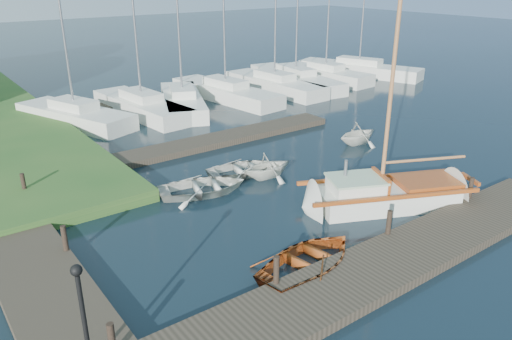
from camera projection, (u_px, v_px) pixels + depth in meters
ground at (256, 200)px, 18.78m from camera, size 160.00×160.00×0.00m
near_dock at (380, 267)px, 14.24m from camera, size 18.00×2.20×0.30m
left_dock at (16, 237)px, 15.83m from camera, size 2.20×18.00×0.30m
far_dock at (211, 141)px, 24.69m from camera, size 14.00×1.60×0.30m
pontoon at (237, 87)px, 36.19m from camera, size 30.00×1.60×0.30m
mooring_post_0 at (112, 339)px, 10.66m from camera, size 0.16×0.16×0.80m
mooring_post_1 at (276, 270)px, 13.13m from camera, size 0.16×0.16×0.80m
mooring_post_2 at (389, 222)px, 15.60m from camera, size 0.16×0.16×0.80m
mooring_post_3 at (471, 188)px, 18.07m from camera, size 0.16×0.16×0.80m
mooring_post_4 at (65, 238)px, 14.68m from camera, size 0.16×0.16×0.80m
mooring_post_5 at (24, 184)px, 18.42m from camera, size 0.16×0.16×0.80m
lamp_post at (81, 302)px, 9.95m from camera, size 0.24×0.24×2.44m
sailboat at (390, 196)px, 18.24m from camera, size 7.32×4.73×9.83m
dinghy at (310, 257)px, 14.31m from camera, size 3.96×3.12×0.74m
tender_a at (203, 185)px, 19.19m from camera, size 3.95×3.29×0.70m
tender_b at (267, 164)px, 20.58m from camera, size 2.36×2.07×1.18m
tender_c at (244, 167)px, 21.02m from camera, size 3.51×2.80×0.65m
tender_d at (358, 132)px, 24.62m from camera, size 2.33×2.01×1.22m
marina_boat_0 at (75, 114)px, 27.76m from camera, size 4.77×7.97×11.02m
marina_boat_1 at (142, 105)px, 29.70m from camera, size 2.97×8.50×11.34m
marina_boat_2 at (183, 100)px, 30.78m from camera, size 5.11×8.11×12.23m
marina_boat_3 at (226, 91)px, 33.12m from camera, size 3.29×9.28×11.79m
marina_boat_4 at (275, 83)px, 35.39m from camera, size 2.57×8.85×11.88m
marina_boat_5 at (295, 78)px, 37.22m from camera, size 3.30×9.96×11.94m
marina_boat_6 at (325, 73)px, 38.77m from camera, size 3.00×7.98×10.58m
marina_boat_7 at (359, 68)px, 40.80m from camera, size 5.61×10.17×11.30m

